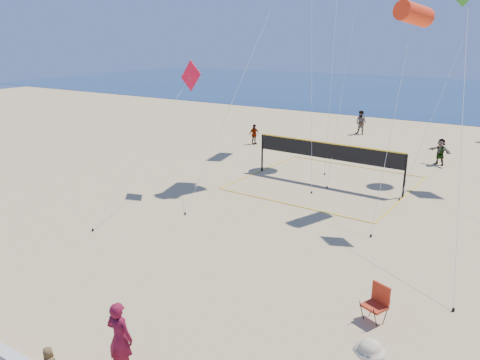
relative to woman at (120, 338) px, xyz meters
The scene contains 11 objects.
ground 1.82m from the woman, 83.57° to the left, with size 120.00×120.00×0.00m, color tan.
ocean 63.56m from the woman, 89.84° to the left, with size 140.00×50.00×0.03m, color navy.
woman is the anchor object (origin of this frame).
far_person_0 24.39m from the woman, 113.08° to the left, with size 0.86×0.36×1.46m, color gray.
far_person_1 23.71m from the woman, 82.98° to the left, with size 1.51×0.48×1.62m, color gray.
far_person_3 30.26m from the woman, 97.84° to the left, with size 0.92×0.72×1.89m, color gray.
camp_chair 6.85m from the woman, 49.68° to the left, with size 0.74×0.85×1.20m.
volleyball_net 16.46m from the woman, 95.37° to the left, with size 8.70×8.56×2.22m.
kite_2 16.78m from the woman, 80.59° to the left, with size 1.42×5.23×8.95m.
kite_3 14.05m from the woman, 121.15° to the left, with size 1.49×6.71×6.48m.
kite_4 16.10m from the woman, 70.71° to the left, with size 2.48×7.06×10.15m.
Camera 1 is at (7.01, -7.85, 7.56)m, focal length 35.00 mm.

